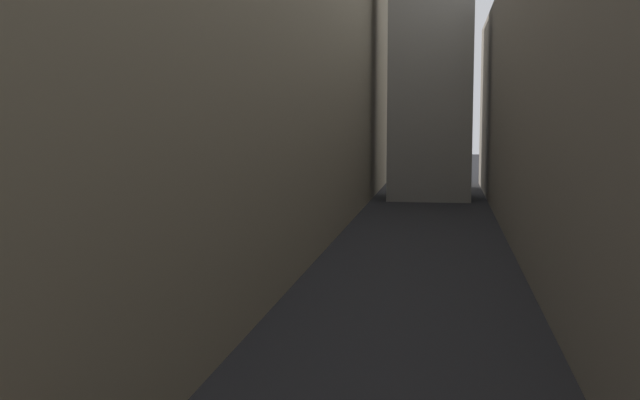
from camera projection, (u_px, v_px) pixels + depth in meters
name	position (u px, v px, depth m)	size (l,w,h in m)	color
ground_plane	(414.00, 271.00, 40.35)	(264.00, 264.00, 0.00)	#232326
building_block_left	(203.00, 43.00, 42.91)	(12.40, 108.00, 23.82)	gray
building_block_right	(635.00, 94.00, 39.66)	(10.82, 108.00, 18.08)	gray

